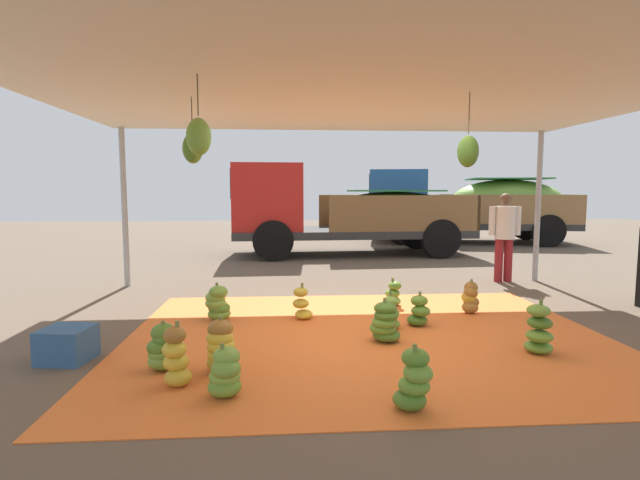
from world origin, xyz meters
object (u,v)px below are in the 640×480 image
(banana_bunch_11, at_px, (419,312))
(banana_bunch_12, at_px, (391,314))
(crate_0, at_px, (67,344))
(banana_bunch_0, at_px, (539,331))
(banana_bunch_9, at_px, (385,323))
(cargo_truck_far, at_px, (465,204))
(banana_bunch_6, at_px, (414,381))
(banana_bunch_10, at_px, (393,294))
(banana_bunch_8, at_px, (163,348))
(banana_bunch_1, at_px, (225,373))
(banana_bunch_5, at_px, (470,298))
(banana_bunch_7, at_px, (302,305))
(banana_bunch_4, at_px, (176,358))
(worker_0, at_px, (505,230))
(banana_bunch_3, at_px, (221,347))
(banana_bunch_2, at_px, (218,304))
(cargo_truck_main, at_px, (341,211))

(banana_bunch_11, distance_m, banana_bunch_12, 0.41)
(banana_bunch_11, xyz_separation_m, crate_0, (-3.87, -0.96, -0.02))
(banana_bunch_0, distance_m, banana_bunch_9, 1.60)
(cargo_truck_far, bearing_deg, banana_bunch_6, -112.34)
(banana_bunch_10, bearing_deg, banana_bunch_8, -139.39)
(banana_bunch_9, xyz_separation_m, banana_bunch_10, (0.47, 1.67, -0.04))
(banana_bunch_1, bearing_deg, banana_bunch_5, 39.44)
(banana_bunch_6, relative_size, banana_bunch_7, 1.07)
(banana_bunch_1, xyz_separation_m, banana_bunch_4, (-0.45, 0.25, 0.05))
(banana_bunch_8, relative_size, crate_0, 1.02)
(worker_0, bearing_deg, banana_bunch_3, -137.86)
(banana_bunch_12, height_order, cargo_truck_far, cargo_truck_far)
(banana_bunch_0, height_order, banana_bunch_6, banana_bunch_0)
(banana_bunch_0, height_order, banana_bunch_5, banana_bunch_0)
(banana_bunch_6, bearing_deg, banana_bunch_9, 85.77)
(banana_bunch_7, bearing_deg, banana_bunch_9, -47.95)
(banana_bunch_2, relative_size, banana_bunch_5, 1.07)
(banana_bunch_4, distance_m, banana_bunch_9, 2.34)
(banana_bunch_9, bearing_deg, crate_0, -173.66)
(banana_bunch_1, relative_size, crate_0, 0.98)
(banana_bunch_2, distance_m, banana_bunch_7, 1.10)
(banana_bunch_2, relative_size, banana_bunch_7, 1.04)
(banana_bunch_5, bearing_deg, banana_bunch_1, -140.56)
(banana_bunch_5, bearing_deg, crate_0, -162.03)
(banana_bunch_3, bearing_deg, banana_bunch_7, 65.61)
(banana_bunch_8, bearing_deg, banana_bunch_5, 26.58)
(banana_bunch_12, bearing_deg, banana_bunch_0, -36.37)
(banana_bunch_11, bearing_deg, banana_bunch_0, -49.21)
(banana_bunch_0, bearing_deg, banana_bunch_5, 92.28)
(banana_bunch_2, bearing_deg, banana_bunch_4, -91.66)
(banana_bunch_12, distance_m, crate_0, 3.58)
(cargo_truck_far, distance_m, worker_0, 7.24)
(banana_bunch_3, relative_size, banana_bunch_8, 1.13)
(banana_bunch_0, bearing_deg, banana_bunch_4, -170.89)
(banana_bunch_3, bearing_deg, banana_bunch_6, -29.17)
(banana_bunch_3, bearing_deg, crate_0, 164.99)
(banana_bunch_8, bearing_deg, banana_bunch_11, 24.39)
(crate_0, bearing_deg, banana_bunch_5, 17.97)
(banana_bunch_2, bearing_deg, banana_bunch_9, -26.92)
(banana_bunch_9, relative_size, worker_0, 0.30)
(banana_bunch_1, xyz_separation_m, banana_bunch_8, (-0.67, 0.65, 0.01))
(banana_bunch_0, relative_size, banana_bunch_2, 1.14)
(banana_bunch_4, relative_size, banana_bunch_10, 1.36)
(banana_bunch_8, xyz_separation_m, banana_bunch_11, (2.84, 1.29, -0.03))
(banana_bunch_10, bearing_deg, cargo_truck_far, 63.43)
(banana_bunch_12, bearing_deg, banana_bunch_2, 165.96)
(banana_bunch_3, bearing_deg, banana_bunch_8, 169.52)
(banana_bunch_2, bearing_deg, banana_bunch_0, -23.56)
(banana_bunch_12, distance_m, cargo_truck_main, 7.20)
(banana_bunch_6, xyz_separation_m, banana_bunch_10, (0.60, 3.35, -0.05))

